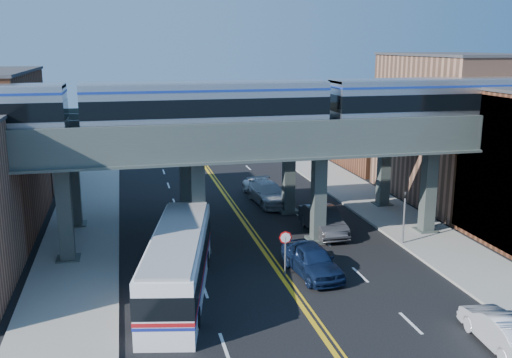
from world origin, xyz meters
TOP-DOWN VIEW (x-y plane):
  - ground at (0.00, 0.00)m, footprint 120.00×120.00m
  - sidewalk_west at (-11.50, 10.00)m, footprint 5.00×70.00m
  - sidewalk_east at (11.50, 10.00)m, footprint 5.00×70.00m
  - building_west_c at (-18.50, 29.00)m, footprint 8.00×10.00m
  - building_east_b at (18.50, 16.00)m, footprint 8.00×14.00m
  - building_east_c at (18.50, 29.00)m, footprint 8.00×10.00m
  - mural_panel at (14.55, 4.00)m, footprint 0.10×9.50m
  - elevated_viaduct_near at (0.00, 8.00)m, footprint 52.00×3.60m
  - elevated_viaduct_far at (0.00, 15.00)m, footprint 52.00×3.60m
  - transit_train at (-3.31, 8.00)m, footprint 45.88×2.87m
  - stop_sign at (0.30, 3.00)m, footprint 0.76×0.09m
  - traffic_signal at (9.20, 6.00)m, footprint 0.15×0.18m
  - transit_bus at (-5.86, 1.99)m, footprint 5.15×12.59m
  - car_lane_a at (1.80, 2.70)m, footprint 2.67×5.47m
  - car_lane_b at (4.92, 9.50)m, footprint 1.99×5.62m
  - car_lane_c at (3.19, 20.19)m, footprint 2.77×5.38m
  - car_lane_d at (3.12, 17.87)m, footprint 2.91×6.16m
  - car_parked_curb at (7.29, -6.82)m, footprint 2.09×4.96m

SIDE VIEW (x-z plane):
  - ground at x=0.00m, z-range 0.00..0.00m
  - sidewalk_west at x=-11.50m, z-range 0.00..0.16m
  - sidewalk_east at x=11.50m, z-range 0.00..0.16m
  - car_lane_c at x=3.19m, z-range 0.00..1.45m
  - car_parked_curb at x=7.29m, z-range 0.00..1.59m
  - car_lane_d at x=3.12m, z-range 0.00..1.73m
  - car_lane_a at x=1.80m, z-range 0.00..1.80m
  - car_lane_b at x=4.92m, z-range 0.00..1.85m
  - transit_bus at x=-5.86m, z-range 0.04..3.21m
  - stop_sign at x=0.30m, z-range 0.44..3.07m
  - traffic_signal at x=9.20m, z-range 0.25..4.35m
  - building_west_c at x=-18.50m, z-range 0.00..8.00m
  - building_east_c at x=18.50m, z-range 0.00..9.00m
  - mural_panel at x=14.55m, z-range 0.00..9.50m
  - building_east_b at x=18.50m, z-range 0.00..12.00m
  - elevated_viaduct_near at x=0.00m, z-range 2.77..10.17m
  - elevated_viaduct_far at x=0.00m, z-range 2.77..10.17m
  - transit_train at x=-3.31m, z-range 7.54..10.89m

